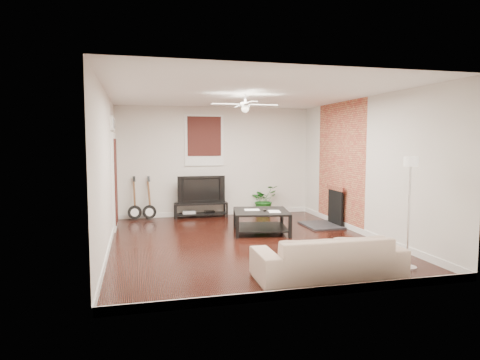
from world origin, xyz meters
name	(u,v)px	position (x,y,z in m)	size (l,w,h in m)	color
room	(245,169)	(0.00, 0.00, 1.40)	(5.01, 6.01, 2.81)	black
brick_accent	(340,164)	(2.49, 1.00, 1.40)	(0.02, 2.20, 2.80)	#AF4738
fireplace	(328,206)	(2.20, 1.00, 0.46)	(0.80, 1.10, 0.92)	black
window_back	(204,140)	(-0.30, 2.97, 1.95)	(1.00, 0.06, 1.30)	black
door_left	(115,172)	(-2.46, 1.90, 1.25)	(0.08, 1.00, 2.50)	white
tv_stand	(201,210)	(-0.43, 2.78, 0.19)	(1.33, 0.35, 0.37)	black
tv	(201,189)	(-0.43, 2.80, 0.72)	(1.19, 0.16, 0.69)	black
coffee_table	(261,221)	(0.53, 0.70, 0.24)	(1.12, 1.12, 0.47)	black
sofa	(328,256)	(0.59, -2.36, 0.30)	(2.08, 0.81, 0.61)	tan
floor_lamp	(409,213)	(1.94, -2.26, 0.85)	(0.28, 0.28, 1.70)	white
potted_plant	(264,200)	(1.25, 2.82, 0.39)	(0.69, 0.60, 0.77)	#1B601C
guitar_left	(134,198)	(-2.06, 2.75, 0.54)	(0.34, 0.24, 1.09)	black
guitar_right	(149,198)	(-1.71, 2.72, 0.54)	(0.34, 0.24, 1.09)	black
ceiling_fan	(245,105)	(0.00, 0.00, 2.60)	(1.24, 1.24, 0.32)	white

